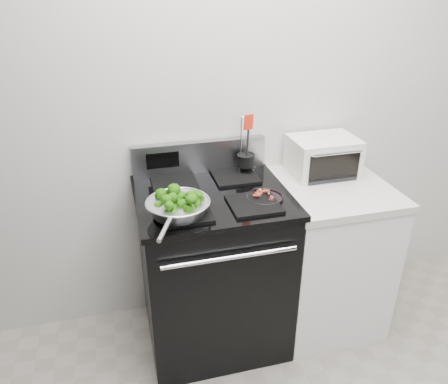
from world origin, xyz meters
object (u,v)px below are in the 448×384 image
object	(u,v)px
bacon_plate	(265,195)
toaster_oven	(323,156)
skillet	(178,207)
utensil_holder	(246,163)
gas_range	(213,267)

from	to	relation	value
bacon_plate	toaster_oven	world-z (taller)	toaster_oven
skillet	toaster_oven	bearing A→B (deg)	43.57
bacon_plate	utensil_holder	distance (m)	0.33
bacon_plate	toaster_oven	size ratio (longest dim) A/B	0.50
skillet	gas_range	bearing A→B (deg)	64.63
skillet	utensil_holder	size ratio (longest dim) A/B	1.32
gas_range	utensil_holder	bearing A→B (deg)	39.86
gas_range	utensil_holder	xyz separation A→B (m)	(0.24, 0.20, 0.53)
skillet	utensil_holder	xyz separation A→B (m)	(0.45, 0.39, 0.01)
bacon_plate	toaster_oven	xyz separation A→B (m)	(0.45, 0.28, 0.06)
bacon_plate	skillet	bearing A→B (deg)	-171.59
skillet	toaster_oven	world-z (taller)	toaster_oven
gas_range	bacon_plate	xyz separation A→B (m)	(0.24, -0.12, 0.48)
gas_range	bacon_plate	bearing A→B (deg)	-25.76
bacon_plate	toaster_oven	bearing A→B (deg)	31.78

